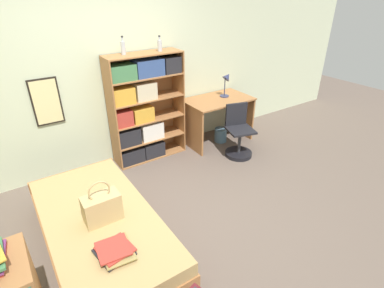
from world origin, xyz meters
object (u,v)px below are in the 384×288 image
bookcase (141,109)px  bottle_brown (160,45)px  desk_chair (238,139)px  handbag (102,207)px  bed (101,231)px  desk_lamp (227,80)px  waste_bin (221,135)px  book_stack_on_bed (115,250)px  desk (218,113)px  bottle_green (123,48)px

bookcase → bottle_brown: (0.34, -0.01, 0.86)m
desk_chair → handbag: bearing=-162.4°
bed → desk_lamp: (2.63, 1.28, 0.82)m
bookcase → desk_chair: 1.55m
bottle_brown → waste_bin: (0.98, -0.21, -1.54)m
book_stack_on_bed → desk_chair: bearing=26.3°
handbag → bottle_brown: 2.36m
bottle_brown → book_stack_on_bed: bearing=-128.4°
bed → desk: (2.44, 1.24, 0.32)m
desk_lamp → bookcase: bearing=175.4°
bottle_brown → waste_bin: 1.84m
book_stack_on_bed → bookcase: (1.19, 1.94, 0.36)m
desk → desk_chair: desk_chair is taller
book_stack_on_bed → desk_lamp: bearing=34.3°
book_stack_on_bed → bottle_brown: size_ratio=1.75×
bookcase → bottle_green: (-0.16, 0.05, 0.88)m
book_stack_on_bed → desk_lamp: (2.67, 1.82, 0.58)m
book_stack_on_bed → waste_bin: (2.51, 1.72, -0.32)m
bottle_brown → waste_bin: bearing=-12.2°
desk_lamp → waste_bin: desk_lamp is taller
bed → desk_chair: desk_chair is taller
desk_lamp → desk_chair: (-0.22, -0.61, -0.75)m
handbag → bottle_green: bearing=57.8°
book_stack_on_bed → bottle_green: bottle_green is taller
bed → desk_chair: 2.51m
bookcase → desk: bookcase is taller
bottle_green → desk_lamp: bottle_green is taller
bottle_brown → bookcase: bearing=177.9°
desk_lamp → book_stack_on_bed: bearing=-145.7°
bed → bookcase: size_ratio=1.27×
book_stack_on_bed → bottle_green: bearing=62.7°
book_stack_on_bed → bottle_green: 2.55m
book_stack_on_bed → desk_chair: size_ratio=0.45×
book_stack_on_bed → bottle_brown: 2.75m
bookcase → desk: bearing=-6.9°
waste_bin → desk: bearing=116.6°
handbag → bottle_brown: bearing=45.1°
bottle_green → desk_chair: (1.42, -0.78, -1.41)m
bed → desk_chair: (2.41, 0.67, 0.07)m
handbag → desk_lamp: desk_lamp is taller
bottle_green → desk: (1.45, -0.20, -1.16)m
bottle_green → bottle_brown: size_ratio=1.13×
bottle_green → desk_chair: bottle_green is taller
handbag → waste_bin: 2.78m
desk_chair → waste_bin: (0.06, 0.51, -0.15)m
handbag → bookcase: size_ratio=0.28×
bed → waste_bin: size_ratio=8.56×
desk_lamp → bed: bearing=-154.1°
bed → handbag: 0.36m
bed → handbag: size_ratio=4.61×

